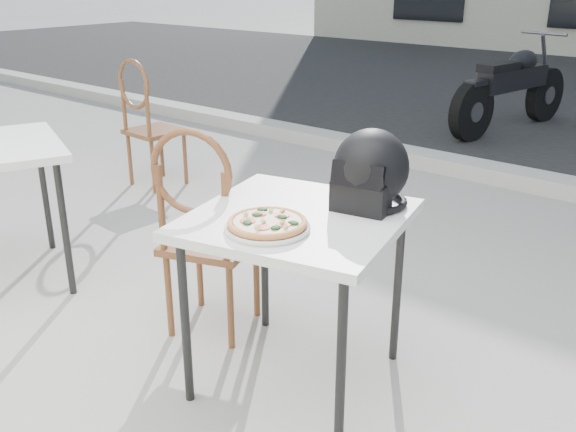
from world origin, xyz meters
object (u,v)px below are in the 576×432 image
Objects in this scene: cafe_table_main at (297,231)px; cafe_chair_side at (147,117)px; plate at (267,228)px; helmet at (370,172)px; pizza at (267,222)px; cafe_chair_main at (204,222)px; motorcycle at (512,89)px.

cafe_chair_side reaches higher than cafe_table_main.
plate is 1.10× the size of helmet.
helmet reaches higher than pizza.
cafe_table_main is 2.65m from cafe_chair_side.
pizza is 0.30× the size of cafe_chair_main.
cafe_table_main is 0.93× the size of cafe_chair_side.
cafe_table_main is 0.93× the size of cafe_chair_main.
cafe_chair_main reaches higher than plate.
motorcycle is (-1.01, 4.64, -0.23)m from cafe_table_main.
pizza is at bearing 139.68° from cafe_chair_main.
pizza is 0.15× the size of motorcycle.
cafe_chair_main is (-0.54, 0.20, -0.18)m from plate.
cafe_chair_main is 0.51× the size of motorcycle.
motorcycle reaches higher than pizza.
cafe_chair_side reaches higher than motorcycle.
cafe_chair_main reaches higher than cafe_chair_side.
motorcycle is at bearing -108.34° from cafe_chair_side.
cafe_table_main is at bearing -130.62° from helmet.
cafe_chair_main is 2.18m from cafe_chair_side.
plate is at bearing -68.05° from motorcycle.
cafe_chair_side is (-2.38, 1.36, -0.20)m from pizza.
pizza is 0.30× the size of cafe_chair_side.
cafe_chair_side is 3.72m from motorcycle.
motorcycle is (-1.15, 4.39, -0.42)m from helmet.
cafe_table_main is at bearing 94.65° from plate.
helmet is 0.36× the size of cafe_chair_side.
motorcycle is (-1.02, 4.82, -0.32)m from pizza.
plate is at bearing -85.35° from cafe_table_main.
pizza is 4.94m from motorcycle.
cafe_chair_side is (-2.38, 1.36, -0.18)m from plate.
motorcycle is (-0.49, 4.63, -0.12)m from cafe_chair_main.
motorcycle is (-1.02, 4.83, -0.30)m from plate.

